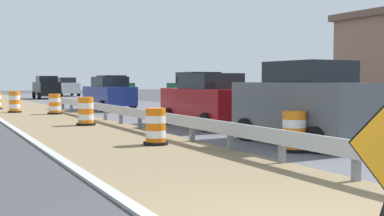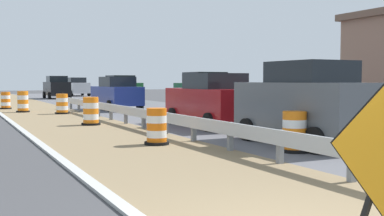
# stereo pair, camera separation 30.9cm
# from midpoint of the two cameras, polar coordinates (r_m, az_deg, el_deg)

# --- Properties ---
(traffic_barrel_nearest) EXTENTS (0.72, 0.72, 0.98)m
(traffic_barrel_nearest) POSITION_cam_midpoint_polar(r_m,az_deg,el_deg) (11.95, 11.17, -2.95)
(traffic_barrel_nearest) COLOR orange
(traffic_barrel_nearest) RESTS_ON ground
(traffic_barrel_close) EXTENTS (0.67, 0.67, 0.98)m
(traffic_barrel_close) POSITION_cam_midpoint_polar(r_m,az_deg,el_deg) (13.01, -4.96, -2.40)
(traffic_barrel_close) COLOR orange
(traffic_barrel_close) RESTS_ON ground
(traffic_barrel_mid) EXTENTS (0.73, 0.73, 1.07)m
(traffic_barrel_mid) POSITION_cam_midpoint_polar(r_m,az_deg,el_deg) (19.00, -12.80, -0.53)
(traffic_barrel_mid) COLOR orange
(traffic_barrel_mid) RESTS_ON ground
(traffic_barrel_far) EXTENTS (0.70, 0.70, 1.14)m
(traffic_barrel_far) POSITION_cam_midpoint_polar(r_m,az_deg,el_deg) (27.50, -20.39, 0.57)
(traffic_barrel_far) COLOR orange
(traffic_barrel_far) RESTS_ON ground
(traffic_barrel_farther) EXTENTS (0.73, 0.73, 1.02)m
(traffic_barrel_farther) POSITION_cam_midpoint_polar(r_m,az_deg,el_deg) (25.58, -16.13, 0.33)
(traffic_barrel_farther) COLOR orange
(traffic_barrel_farther) RESTS_ON ground
(car_lead_near_lane) EXTENTS (2.09, 4.35, 2.22)m
(car_lead_near_lane) POSITION_cam_midpoint_polar(r_m,az_deg,el_deg) (13.31, 12.43, 0.55)
(car_lead_near_lane) COLOR #4C5156
(car_lead_near_lane) RESTS_ON ground
(car_trailing_near_lane) EXTENTS (2.14, 4.42, 2.13)m
(car_trailing_near_lane) POSITION_cam_midpoint_polar(r_m,az_deg,el_deg) (24.85, 0.50, 1.77)
(car_trailing_near_lane) COLOR #195128
(car_trailing_near_lane) RESTS_ON ground
(car_lead_far_lane) EXTENTS (2.06, 4.02, 2.10)m
(car_lead_far_lane) POSITION_cam_midpoint_polar(r_m,az_deg,el_deg) (46.77, -16.88, 2.33)
(car_lead_far_lane) COLOR black
(car_lead_far_lane) RESTS_ON ground
(car_mid_far_lane) EXTENTS (2.10, 4.35, 1.99)m
(car_mid_far_lane) POSITION_cam_midpoint_polar(r_m,az_deg,el_deg) (54.16, -14.65, 2.43)
(car_mid_far_lane) COLOR silver
(car_mid_far_lane) RESTS_ON ground
(car_trailing_far_lane) EXTENTS (2.09, 4.75, 1.97)m
(car_trailing_far_lane) POSITION_cam_midpoint_polar(r_m,az_deg,el_deg) (17.96, 1.41, 0.94)
(car_trailing_far_lane) COLOR maroon
(car_trailing_far_lane) RESTS_ON ground
(car_distant_a) EXTENTS (2.15, 4.65, 2.08)m
(car_distant_a) POSITION_cam_midpoint_polar(r_m,az_deg,el_deg) (37.36, -9.58, 2.20)
(car_distant_a) COLOR #195128
(car_distant_a) RESTS_ON ground
(car_distant_b) EXTENTS (2.08, 4.43, 1.91)m
(car_distant_b) POSITION_cam_midpoint_polar(r_m,az_deg,el_deg) (28.18, -10.02, 1.69)
(car_distant_b) COLOR navy
(car_distant_b) RESTS_ON ground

